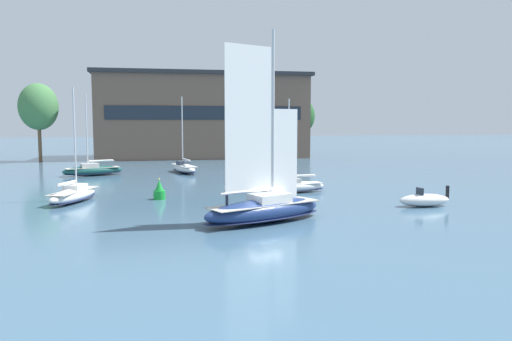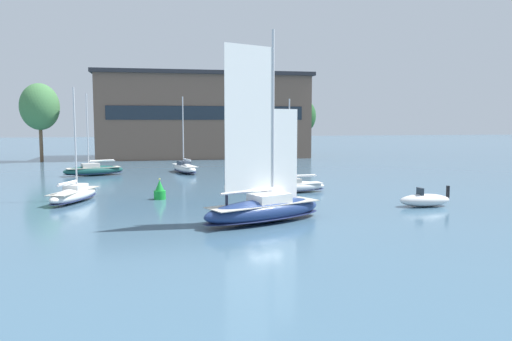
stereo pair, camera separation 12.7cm
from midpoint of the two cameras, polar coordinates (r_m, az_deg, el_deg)
ground_plane at (r=36.02m, az=1.02°, el=-5.92°), size 400.00×400.00×0.00m
waterfront_building at (r=101.47m, az=-6.01°, el=6.27°), size 41.52×17.72×16.56m
tree_shore_left at (r=96.66m, az=-23.46°, el=6.68°), size 6.73×6.73×13.86m
tree_shore_center at (r=101.97m, az=5.30°, el=6.20°), size 5.68×5.68×11.69m
sailboat_main at (r=35.82m, az=1.04°, el=-4.22°), size 10.17×6.66×13.63m
sailboat_moored_near_marina at (r=50.72m, az=4.39°, el=-1.81°), size 7.06×2.90×9.44m
sailboat_moored_mid_channel at (r=70.57m, az=-8.09°, el=0.33°), size 3.99×8.02×10.63m
sailboat_moored_far_slip at (r=47.66m, az=-20.01°, el=-2.55°), size 4.42×7.71×10.24m
sailboat_moored_outer_mooring at (r=69.66m, az=-18.03°, el=0.05°), size 8.14×4.71×10.81m
motor_tender at (r=44.78m, az=18.81°, el=-3.21°), size 4.49×1.82×1.72m
channel_buoy at (r=47.08m, az=-10.87°, el=-2.31°), size 1.08×1.08×1.97m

